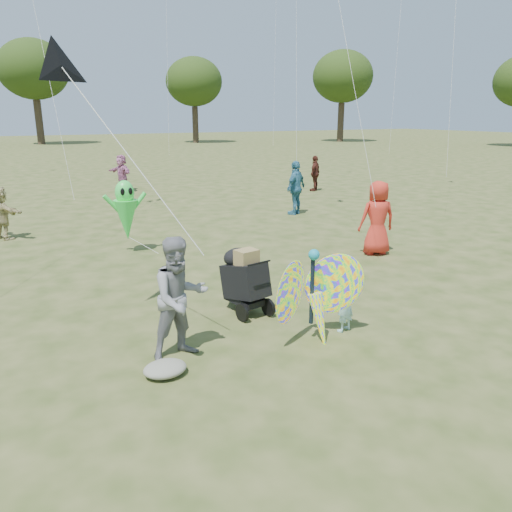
{
  "coord_description": "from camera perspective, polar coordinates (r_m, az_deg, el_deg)",
  "views": [
    {
      "loc": [
        -3.7,
        -5.01,
        3.21
      ],
      "look_at": [
        -0.2,
        1.5,
        1.1
      ],
      "focal_mm": 35.0,
      "sensor_mm": 36.0,
      "label": 1
    }
  ],
  "objects": [
    {
      "name": "crowd_a",
      "position": [
        12.02,
        13.7,
        4.25
      ],
      "size": [
        0.97,
        0.77,
        1.74
      ],
      "primitive_type": "imported",
      "rotation": [
        0.0,
        0.0,
        2.86
      ],
      "color": "red",
      "rests_on": "ground"
    },
    {
      "name": "ground",
      "position": [
        7.01,
        7.41,
        -11.48
      ],
      "size": [
        160.0,
        160.0,
        0.0
      ],
      "primitive_type": "plane",
      "color": "#51592B",
      "rests_on": "ground"
    },
    {
      "name": "tree_line",
      "position": [
        50.67,
        -21.01,
        19.1
      ],
      "size": [
        91.78,
        33.6,
        10.79
      ],
      "color": "#3A2D21",
      "rests_on": "ground"
    },
    {
      "name": "delta_kite_rig",
      "position": [
        7.59,
        -21.3,
        19.44
      ],
      "size": [
        1.85,
        1.75,
        2.89
      ],
      "color": "black",
      "rests_on": "ground"
    },
    {
      "name": "crowd_h",
      "position": [
        21.82,
        6.76,
        9.36
      ],
      "size": [
        0.93,
        0.8,
        1.5
      ],
      "primitive_type": "imported",
      "rotation": [
        0.0,
        0.0,
        3.75
      ],
      "color": "#4B2119",
      "rests_on": "ground"
    },
    {
      "name": "grey_bag",
      "position": [
        6.61,
        -10.36,
        -12.56
      ],
      "size": [
        0.56,
        0.46,
        0.18
      ],
      "primitive_type": "ellipsoid",
      "color": "gray",
      "rests_on": "ground"
    },
    {
      "name": "crowd_j",
      "position": [
        22.48,
        -15.09,
        9.18
      ],
      "size": [
        0.92,
        1.5,
        1.54
      ],
      "primitive_type": "imported",
      "rotation": [
        0.0,
        0.0,
        5.07
      ],
      "color": "#B06490",
      "rests_on": "ground"
    },
    {
      "name": "jogging_stroller",
      "position": [
        8.3,
        -1.38,
        -2.31
      ],
      "size": [
        0.61,
        1.1,
        1.09
      ],
      "rotation": [
        0.0,
        0.0,
        0.18
      ],
      "color": "black",
      "rests_on": "ground"
    },
    {
      "name": "adult_man",
      "position": [
        6.75,
        -8.68,
        -4.79
      ],
      "size": [
        0.9,
        0.74,
        1.69
      ],
      "primitive_type": "imported",
      "rotation": [
        0.0,
        0.0,
        0.13
      ],
      "color": "gray",
      "rests_on": "ground"
    },
    {
      "name": "child_girl",
      "position": [
        7.7,
        10.16,
        -5.2
      ],
      "size": [
        0.39,
        0.32,
        0.94
      ],
      "primitive_type": "imported",
      "rotation": [
        0.0,
        0.0,
        3.45
      ],
      "color": "#AAE2F1",
      "rests_on": "ground"
    },
    {
      "name": "alien_kite",
      "position": [
        12.13,
        -14.62,
        4.78
      ],
      "size": [
        1.12,
        0.69,
        1.74
      ],
      "color": "#36E94D",
      "rests_on": "ground"
    },
    {
      "name": "crowd_c",
      "position": [
        16.54,
        4.58,
        7.78
      ],
      "size": [
        1.11,
        0.86,
        1.75
      ],
      "primitive_type": "imported",
      "rotation": [
        0.0,
        0.0,
        3.63
      ],
      "color": "teal",
      "rests_on": "ground"
    },
    {
      "name": "crowd_d",
      "position": [
        14.75,
        -27.08,
        4.4
      ],
      "size": [
        0.99,
        1.34,
        1.41
      ],
      "primitive_type": "imported",
      "rotation": [
        0.0,
        0.0,
        2.08
      ],
      "color": "tan",
      "rests_on": "ground"
    },
    {
      "name": "butterfly_kite",
      "position": [
        7.23,
        6.78,
        -4.79
      ],
      "size": [
        1.74,
        0.75,
        1.59
      ],
      "color": "#FE3F28",
      "rests_on": "ground"
    }
  ]
}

